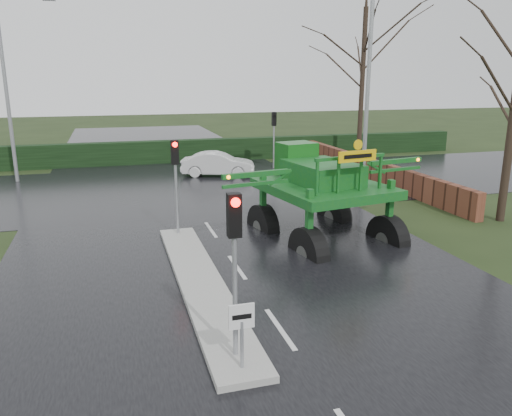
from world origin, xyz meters
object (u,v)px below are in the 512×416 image
object	(u,v)px
traffic_signal_near	(235,241)
traffic_signal_mid	(175,167)
traffic_signal_far	(274,127)
street_light_right	(363,69)
crop_sprayer	(306,188)
keep_left_sign	(242,326)
street_light_left_far	(10,70)
white_sedan	(218,176)

from	to	relation	value
traffic_signal_near	traffic_signal_mid	bearing A→B (deg)	90.00
traffic_signal_far	street_light_right	xyz separation A→B (m)	(1.69, -8.01, 3.40)
street_light_right	crop_sprayer	world-z (taller)	street_light_right
keep_left_sign	traffic_signal_mid	size ratio (longest dim) A/B	0.38
keep_left_sign	traffic_signal_mid	xyz separation A→B (m)	(0.00, 8.99, 1.53)
keep_left_sign	street_light_right	distance (m)	17.23
street_light_right	street_light_left_far	world-z (taller)	same
traffic_signal_mid	traffic_signal_near	bearing A→B (deg)	-90.00
traffic_signal_mid	street_light_left_far	world-z (taller)	street_light_left_far
traffic_signal_mid	street_light_left_far	distance (m)	14.68
keep_left_sign	crop_sprayer	size ratio (longest dim) A/B	0.17
street_light_right	street_light_left_far	distance (m)	18.24
traffic_signal_mid	white_sedan	world-z (taller)	traffic_signal_mid
street_light_left_far	traffic_signal_near	bearing A→B (deg)	-71.83
traffic_signal_near	crop_sprayer	distance (m)	6.86
traffic_signal_far	street_light_left_far	size ratio (longest dim) A/B	0.35
traffic_signal_near	street_light_left_far	size ratio (longest dim) A/B	0.35
traffic_signal_near	traffic_signal_far	distance (m)	22.42
keep_left_sign	crop_sprayer	distance (m)	7.35
traffic_signal_far	street_light_right	size ratio (longest dim) A/B	0.35
traffic_signal_far	white_sedan	bearing A→B (deg)	21.89
street_light_right	street_light_left_far	xyz separation A→B (m)	(-16.39, 8.00, 0.00)
traffic_signal_near	crop_sprayer	bearing A→B (deg)	56.32
traffic_signal_mid	crop_sprayer	distance (m)	4.74
traffic_signal_near	traffic_signal_far	size ratio (longest dim) A/B	1.00
traffic_signal_mid	street_light_right	size ratio (longest dim) A/B	0.35
traffic_signal_near	white_sedan	xyz separation A→B (m)	(3.85, 19.43, -2.59)
traffic_signal_far	crop_sprayer	distance (m)	15.84
keep_left_sign	traffic_signal_near	bearing A→B (deg)	90.00
traffic_signal_near	white_sedan	world-z (taller)	traffic_signal_near
traffic_signal_near	street_light_right	size ratio (longest dim) A/B	0.35
street_light_left_far	white_sedan	world-z (taller)	street_light_left_far
street_light_right	traffic_signal_far	bearing A→B (deg)	101.95
crop_sprayer	white_sedan	world-z (taller)	crop_sprayer
traffic_signal_mid	keep_left_sign	bearing A→B (deg)	-90.00
street_light_left_far	white_sedan	size ratio (longest dim) A/B	2.37
traffic_signal_near	street_light_right	xyz separation A→B (m)	(9.49, 13.01, 3.40)
crop_sprayer	white_sedan	size ratio (longest dim) A/B	1.93
traffic_signal_far	street_light_right	distance (m)	8.86
traffic_signal_near	street_light_left_far	distance (m)	22.37
crop_sprayer	white_sedan	bearing A→B (deg)	80.17
traffic_signal_mid	street_light_left_far	xyz separation A→B (m)	(-6.89, 12.51, 3.40)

